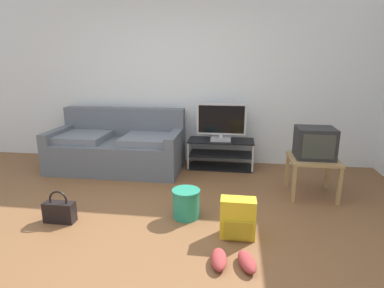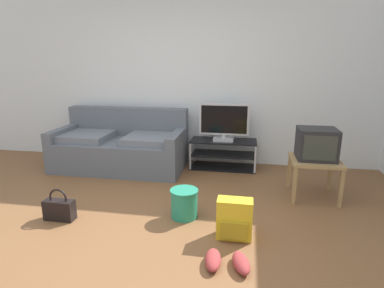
{
  "view_description": "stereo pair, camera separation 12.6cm",
  "coord_description": "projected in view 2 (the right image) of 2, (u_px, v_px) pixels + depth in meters",
  "views": [
    {
      "loc": [
        0.89,
        -2.47,
        1.57
      ],
      "look_at": [
        0.4,
        0.98,
        0.65
      ],
      "focal_mm": 29.24,
      "sensor_mm": 36.0,
      "label": 1
    },
    {
      "loc": [
        1.02,
        -2.45,
        1.57
      ],
      "look_at": [
        0.4,
        0.98,
        0.65
      ],
      "focal_mm": 29.24,
      "sensor_mm": 36.0,
      "label": 2
    }
  ],
  "objects": [
    {
      "name": "backpack",
      "position": [
        234.0,
        219.0,
        2.84
      ],
      "size": [
        0.32,
        0.24,
        0.37
      ],
      "rotation": [
        0.0,
        0.0,
        -0.05
      ],
      "color": "gold",
      "rests_on": "ground_plane"
    },
    {
      "name": "flat_tv",
      "position": [
        224.0,
        123.0,
        4.59
      ],
      "size": [
        0.73,
        0.22,
        0.55
      ],
      "color": "#B2B2B7",
      "rests_on": "tv_stand"
    },
    {
      "name": "sneakers_pair",
      "position": [
        227.0,
        261.0,
        2.46
      ],
      "size": [
        0.39,
        0.31,
        0.09
      ],
      "color": "#993333",
      "rests_on": "ground_plane"
    },
    {
      "name": "wall_back",
      "position": [
        183.0,
        77.0,
        4.9
      ],
      "size": [
        9.0,
        0.1,
        2.7
      ],
      "primitive_type": "cube",
      "color": "silver",
      "rests_on": "ground_plane"
    },
    {
      "name": "crt_tv",
      "position": [
        317.0,
        144.0,
        3.62
      ],
      "size": [
        0.43,
        0.38,
        0.36
      ],
      "color": "#232326",
      "rests_on": "side_table"
    },
    {
      "name": "ground_plane",
      "position": [
        131.0,
        237.0,
        2.91
      ],
      "size": [
        9.0,
        9.8,
        0.02
      ],
      "primitive_type": "cube",
      "color": "brown"
    },
    {
      "name": "handbag",
      "position": [
        59.0,
        209.0,
        3.19
      ],
      "size": [
        0.31,
        0.12,
        0.34
      ],
      "rotation": [
        0.0,
        0.0,
        0.16
      ],
      "color": "black",
      "rests_on": "ground_plane"
    },
    {
      "name": "couch",
      "position": [
        121.0,
        147.0,
        4.75
      ],
      "size": [
        1.91,
        0.95,
        0.88
      ],
      "color": "#565B66",
      "rests_on": "ground_plane"
    },
    {
      "name": "side_table",
      "position": [
        315.0,
        165.0,
        3.67
      ],
      "size": [
        0.55,
        0.55,
        0.47
      ],
      "color": "#9E7A4C",
      "rests_on": "ground_plane"
    },
    {
      "name": "cleaning_bucket",
      "position": [
        184.0,
        203.0,
        3.23
      ],
      "size": [
        0.29,
        0.29,
        0.3
      ],
      "color": "#238466",
      "rests_on": "ground_plane"
    },
    {
      "name": "tv_stand",
      "position": [
        223.0,
        154.0,
        4.74
      ],
      "size": [
        0.98,
        0.42,
        0.43
      ],
      "color": "black",
      "rests_on": "ground_plane"
    }
  ]
}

